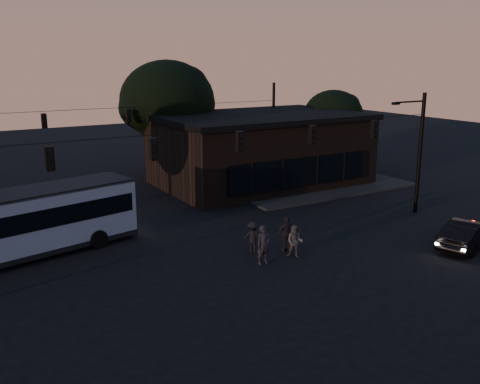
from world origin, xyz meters
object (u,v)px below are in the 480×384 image
pedestrian_b (295,241)px  pedestrian_a (263,245)px  pedestrian_c (286,234)px  bus (18,222)px  car (468,234)px  pedestrian_d (253,237)px  building (260,149)px

pedestrian_b → pedestrian_a: bearing=-136.0°
pedestrian_c → pedestrian_a: bearing=29.3°
bus → pedestrian_c: bearing=-39.3°
pedestrian_b → car: bearing=24.0°
pedestrian_c → pedestrian_b: bearing=85.3°
pedestrian_a → pedestrian_d: 1.56m
pedestrian_c → bus: bearing=-21.1°
building → pedestrian_c: (-7.18, -13.48, -1.78)m
building → bus: (-18.85, -7.60, -0.86)m
bus → pedestrian_a: 11.86m
building → pedestrian_d: bearing=-124.3°
car → pedestrian_c: pedestrian_c is taller
building → pedestrian_d: size_ratio=9.41×
pedestrian_b → pedestrian_d: (-1.41, 1.58, -0.00)m
bus → pedestrian_c: size_ratio=6.48×
pedestrian_c → pedestrian_d: 1.71m
car → pedestrian_b: size_ratio=2.76×
bus → pedestrian_b: (11.50, -6.82, -1.03)m
bus → pedestrian_b: bearing=-43.1°
pedestrian_b → building: bearing=109.4°
pedestrian_b → pedestrian_c: pedestrian_c is taller
pedestrian_c → pedestrian_d: bearing=-16.7°
car → pedestrian_c: (-8.29, 4.43, 0.18)m
building → pedestrian_c: 15.38m
car → pedestrian_a: pedestrian_a is taller
pedestrian_c → pedestrian_d: size_ratio=1.13×
car → pedestrian_b: (-8.46, 3.50, 0.07)m
pedestrian_c → pedestrian_d: (-1.58, 0.65, -0.11)m
bus → building: bearing=9.5°
building → car: building is taller
pedestrian_d → pedestrian_c: bearing=-165.7°
pedestrian_a → pedestrian_c: size_ratio=1.02×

